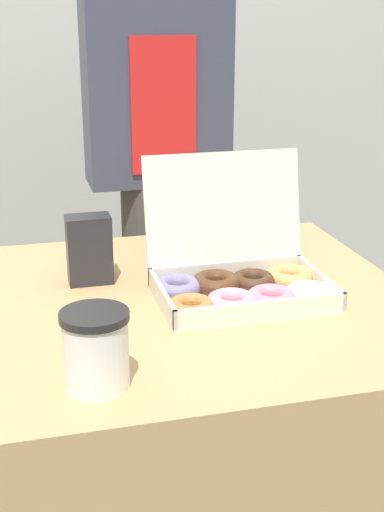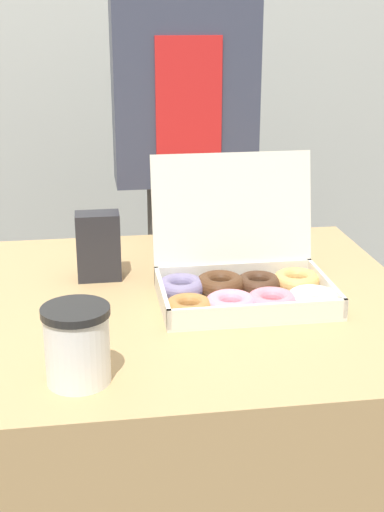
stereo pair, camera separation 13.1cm
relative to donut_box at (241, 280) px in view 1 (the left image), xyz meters
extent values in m
cube|color=#B2B7B2|center=(-0.21, 1.40, 0.49)|extent=(10.00, 0.05, 2.60)
cube|color=tan|center=(-0.21, 0.03, -0.42)|extent=(1.12, 0.84, 0.77)
cube|color=silver|center=(0.00, -0.02, -0.03)|extent=(0.33, 0.23, 0.01)
cube|color=silver|center=(-0.16, -0.02, -0.01)|extent=(0.01, 0.23, 0.04)
cube|color=silver|center=(0.16, -0.02, -0.01)|extent=(0.01, 0.23, 0.04)
cube|color=silver|center=(0.00, -0.12, -0.01)|extent=(0.33, 0.01, 0.04)
cube|color=silver|center=(0.00, 0.09, -0.01)|extent=(0.33, 0.01, 0.04)
cube|color=silver|center=(0.00, 0.12, 0.12)|extent=(0.33, 0.05, 0.22)
torus|color=#A87038|center=(-0.12, -0.07, -0.02)|extent=(0.12, 0.12, 0.03)
torus|color=slate|center=(-0.12, 0.04, -0.02)|extent=(0.12, 0.12, 0.03)
torus|color=pink|center=(-0.04, -0.07, -0.01)|extent=(0.12, 0.12, 0.03)
torus|color=#4C2D19|center=(-0.04, 0.04, -0.01)|extent=(0.14, 0.14, 0.03)
torus|color=pink|center=(0.04, -0.07, -0.01)|extent=(0.13, 0.13, 0.03)
torus|color=#422819|center=(0.04, 0.04, -0.02)|extent=(0.13, 0.13, 0.03)
torus|color=white|center=(0.12, -0.07, -0.01)|extent=(0.13, 0.13, 0.03)
torus|color=tan|center=(0.12, 0.04, -0.02)|extent=(0.11, 0.11, 0.03)
cylinder|color=white|center=(-0.32, -0.28, 0.02)|extent=(0.10, 0.10, 0.11)
cylinder|color=black|center=(-0.32, -0.28, 0.08)|extent=(0.10, 0.10, 0.01)
cube|color=#232328|center=(-0.27, 0.16, 0.03)|extent=(0.09, 0.06, 0.14)
cylinder|color=#4C4742|center=(-0.02, 0.66, -0.38)|extent=(0.21, 0.21, 0.86)
cube|color=#383D51|center=(-0.02, 0.66, 0.32)|extent=(0.38, 0.17, 0.54)
cube|color=red|center=(-0.02, 0.57, 0.27)|extent=(0.17, 0.01, 0.35)
camera|label=1|loc=(-0.42, -1.23, 0.50)|focal=50.00mm
camera|label=2|loc=(-0.29, -1.26, 0.50)|focal=50.00mm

